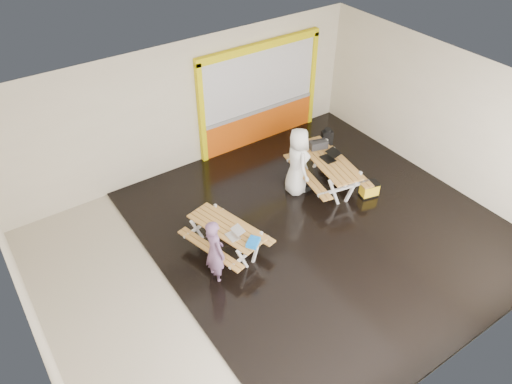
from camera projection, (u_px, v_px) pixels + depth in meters
room at (281, 186)px, 9.75m from camera, size 10.02×8.02×3.52m
deck at (321, 225)px, 11.38m from camera, size 7.50×7.98×0.05m
kiosk at (260, 97)px, 13.46m from camera, size 3.88×0.16×3.00m
picnic_table_left at (226, 233)px, 10.40m from camera, size 1.63×2.05×0.72m
picnic_table_right at (327, 166)px, 12.21m from camera, size 1.79×2.34×0.85m
person_left at (215, 251)px, 9.68m from camera, size 0.40×0.58×1.56m
person_right at (298, 162)px, 11.92m from camera, size 0.82×1.03×1.83m
laptop_left at (235, 234)px, 10.05m from camera, size 0.35×0.32×0.15m
laptop_right at (330, 156)px, 12.08m from camera, size 0.45×0.40×0.18m
blue_pouch at (253, 242)px, 9.86m from camera, size 0.38×0.36×0.09m
toolbox at (318, 145)px, 12.43m from camera, size 0.50×0.35×0.27m
backpack at (327, 137)px, 13.06m from camera, size 0.34×0.28×0.50m
dark_case at (308, 185)px, 12.45m from camera, size 0.41×0.32×0.14m
fluke_bag at (369, 190)px, 12.10m from camera, size 0.51×0.39×0.39m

